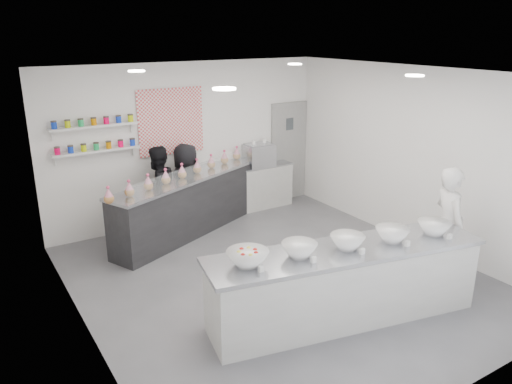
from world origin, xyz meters
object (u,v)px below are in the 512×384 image
(prep_counter, at_px, (345,284))
(back_bar, at_px, (191,204))
(espresso_machine, at_px, (259,155))
(staff_right, at_px, (187,186))
(woman_prep, at_px, (448,226))
(staff_left, at_px, (158,191))
(espresso_ledge, at_px, (264,186))

(prep_counter, height_order, back_bar, back_bar)
(espresso_machine, relative_size, staff_right, 0.36)
(woman_prep, xyz_separation_m, staff_right, (-2.29, 3.91, -0.07))
(back_bar, bearing_deg, prep_counter, -107.06)
(espresso_machine, height_order, staff_right, staff_right)
(prep_counter, bearing_deg, back_bar, 108.14)
(back_bar, distance_m, espresso_machine, 1.89)
(prep_counter, height_order, staff_right, staff_right)
(espresso_machine, xyz_separation_m, staff_left, (-2.25, -0.19, -0.32))
(espresso_ledge, distance_m, staff_left, 2.41)
(back_bar, height_order, woman_prep, woman_prep)
(staff_right, bearing_deg, espresso_machine, 176.88)
(woman_prep, relative_size, staff_right, 1.09)
(prep_counter, distance_m, woman_prep, 1.96)
(back_bar, bearing_deg, woman_prep, -80.96)
(prep_counter, distance_m, staff_right, 3.93)
(staff_right, bearing_deg, prep_counter, 85.74)
(back_bar, distance_m, woman_prep, 4.36)
(prep_counter, bearing_deg, woman_prep, 11.43)
(prep_counter, height_order, espresso_ledge, prep_counter)
(espresso_machine, bearing_deg, back_bar, -165.66)
(prep_counter, distance_m, staff_left, 4.03)
(espresso_ledge, bearing_deg, back_bar, -166.55)
(back_bar, height_order, espresso_ledge, back_bar)
(prep_counter, height_order, espresso_machine, espresso_machine)
(prep_counter, distance_m, espresso_ledge, 4.35)
(prep_counter, height_order, woman_prep, woman_prep)
(back_bar, relative_size, staff_right, 2.16)
(espresso_machine, relative_size, staff_left, 0.36)
(espresso_machine, height_order, staff_left, staff_left)
(espresso_machine, bearing_deg, espresso_ledge, 0.00)
(prep_counter, xyz_separation_m, back_bar, (-0.41, 3.65, 0.05))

